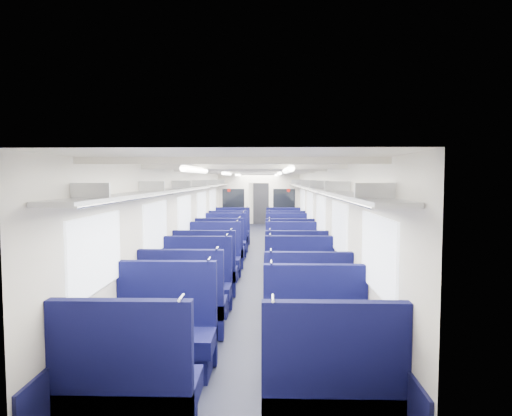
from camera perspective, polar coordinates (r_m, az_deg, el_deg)
The scene contains 33 objects.
floor at distance 11.94m, azimuth 0.02°, elevation -6.54°, with size 2.80×18.00×0.01m, color black.
ceiling at distance 11.74m, azimuth 0.02°, elevation 4.81°, with size 2.80×18.00×0.01m, color white.
wall_left at distance 11.90m, azimuth -6.74°, elevation -0.89°, with size 0.02×18.00×2.35m, color beige.
dado_left at distance 11.99m, azimuth -6.63°, elevation -4.82°, with size 0.03×17.90×0.70m, color #101138.
wall_right at distance 11.83m, azimuth 6.82°, elevation -0.92°, with size 0.02×18.00×2.35m, color beige.
dado_right at distance 11.92m, azimuth 6.71°, elevation -4.87°, with size 0.03×17.90×0.70m, color #101138.
wall_far at distance 20.76m, azimuth 0.68°, elevation 1.16°, with size 2.80×0.02×2.35m, color beige.
luggage_rack_left at distance 11.84m, azimuth -5.87°, elevation 2.96°, with size 0.36×17.40×0.18m.
luggage_rack_right at distance 11.77m, azimuth 5.94°, elevation 2.95°, with size 0.36×17.40×0.18m.
windows at distance 11.31m, azimuth -0.04°, elevation 0.13°, with size 2.78×15.60×0.75m.
ceiling_fittings at distance 11.48m, azimuth -0.02°, elevation 4.53°, with size 2.70×16.06×0.11m.
end_door at distance 20.71m, azimuth 0.67°, elevation 0.67°, with size 0.75×0.06×2.00m, color black.
bulkhead at distance 15.12m, azimuth 0.36°, elevation 0.37°, with size 2.80×0.10×2.35m.
seat_0 at distance 4.03m, azimuth -16.33°, elevation -22.33°, with size 1.13×0.62×1.26m.
seat_1 at distance 3.90m, azimuth 9.80°, elevation -23.18°, with size 1.13×0.62×1.26m.
seat_2 at distance 5.16m, azimuth -11.81°, elevation -16.26°, with size 1.13×0.62×1.26m.
seat_3 at distance 4.92m, azimuth 7.84°, elevation -17.26°, with size 1.13×0.62×1.26m.
seat_4 at distance 6.19m, azimuth -9.40°, elevation -12.81°, with size 1.13×0.62×1.26m.
seat_5 at distance 5.97m, azimuth 6.63°, elevation -13.40°, with size 1.13×0.62×1.26m.
seat_6 at distance 7.16m, azimuth -7.82°, elevation -10.48°, with size 1.13×0.62×1.26m.
seat_7 at distance 7.16m, azimuth 5.74°, elevation -10.46°, with size 1.13×0.62×1.26m.
seat_8 at distance 8.21m, azimuth -6.56°, elevation -8.61°, with size 1.13×0.62×1.26m.
seat_9 at distance 8.15m, azimuth 5.21°, elevation -8.68°, with size 1.13×0.62×1.26m.
seat_10 at distance 9.44m, azimuth -5.48°, elevation -6.96°, with size 1.13×0.62×1.26m.
seat_11 at distance 9.44m, azimuth 4.69°, elevation -6.95°, with size 1.13×0.62×1.26m.
seat_12 at distance 10.57m, azimuth -4.71°, elevation -5.78°, with size 1.13×0.62×1.26m.
seat_13 at distance 10.44m, azimuth 4.39°, elevation -5.90°, with size 1.13×0.62×1.26m.
seat_14 at distance 11.79m, azimuth -4.05°, elevation -4.77°, with size 1.13×0.62×1.26m.
seat_15 at distance 11.76m, azimuth 4.06°, elevation -4.79°, with size 1.13×0.62×1.26m.
seat_16 at distance 12.92m, azimuth -3.55°, elevation -4.01°, with size 1.13×0.62×1.26m.
seat_17 at distance 12.88m, azimuth 3.84°, elevation -4.04°, with size 1.13×0.62×1.26m.
seat_18 at distance 14.04m, azimuth -3.14°, elevation -3.38°, with size 1.13×0.62×1.26m.
seat_19 at distance 14.02m, azimuth 3.65°, elevation -3.39°, with size 1.13×0.62×1.26m.
Camera 1 is at (0.31, -11.73, 2.16)m, focal length 30.71 mm.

